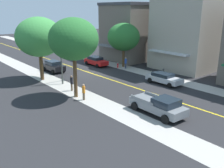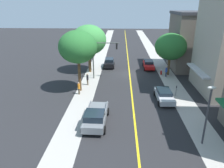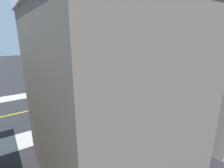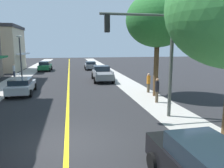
% 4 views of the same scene
% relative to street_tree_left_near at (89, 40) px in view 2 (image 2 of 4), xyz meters
% --- Properties ---
extents(ground_plane, '(140.00, 140.00, 0.00)m').
position_rel_street_tree_left_near_xyz_m(ground_plane, '(-7.07, 0.98, -5.66)').
color(ground_plane, '#262628').
extents(sidewalk_left, '(2.69, 126.00, 0.01)m').
position_rel_street_tree_left_near_xyz_m(sidewalk_left, '(-13.45, 0.98, -5.66)').
color(sidewalk_left, '#ADA8A0').
rests_on(sidewalk_left, ground).
extents(sidewalk_right, '(2.69, 126.00, 0.01)m').
position_rel_street_tree_left_near_xyz_m(sidewalk_right, '(-0.69, 0.98, -5.66)').
color(sidewalk_right, '#ADA8A0').
rests_on(sidewalk_right, ground).
extents(road_centerline_stripe, '(0.20, 126.00, 0.00)m').
position_rel_street_tree_left_near_xyz_m(road_centerline_stripe, '(-7.07, 0.98, -5.66)').
color(road_centerline_stripe, yellow).
rests_on(road_centerline_stripe, ground).
extents(brick_apartment_block, '(12.44, 8.80, 10.22)m').
position_rel_street_tree_left_near_xyz_m(brick_apartment_block, '(-20.49, -3.03, -0.54)').
color(brick_apartment_block, '#665B51').
rests_on(brick_apartment_block, ground).
extents(street_tree_left_near, '(5.96, 5.96, 8.21)m').
position_rel_street_tree_left_near_xyz_m(street_tree_left_near, '(0.00, 0.00, 0.00)').
color(street_tree_left_near, brown).
rests_on(street_tree_left_near, ground).
extents(street_tree_right_corner, '(5.09, 5.09, 8.35)m').
position_rel_street_tree_left_near_xyz_m(street_tree_right_corner, '(0.15, 8.78, 0.50)').
color(street_tree_right_corner, brown).
rests_on(street_tree_right_corner, ground).
extents(street_tree_left_far, '(5.17, 5.17, 7.04)m').
position_rel_street_tree_left_near_xyz_m(street_tree_left_far, '(-13.69, 1.04, -0.83)').
color(street_tree_left_far, brown).
rests_on(street_tree_left_far, ground).
extents(fire_hydrant, '(0.44, 0.24, 0.88)m').
position_rel_street_tree_left_near_xyz_m(fire_hydrant, '(-12.51, 1.02, -5.22)').
color(fire_hydrant, red).
rests_on(fire_hydrant, ground).
extents(parking_meter, '(0.12, 0.18, 1.37)m').
position_rel_street_tree_left_near_xyz_m(parking_meter, '(-12.90, 10.00, -4.76)').
color(parking_meter, '#4C4C51').
rests_on(parking_meter, ground).
extents(traffic_light_mast, '(4.22, 0.32, 6.33)m').
position_rel_street_tree_left_near_xyz_m(traffic_light_mast, '(-2.35, 3.54, -1.52)').
color(traffic_light_mast, '#474C47').
rests_on(traffic_light_mast, ground).
extents(street_lamp, '(0.70, 0.36, 5.41)m').
position_rel_street_tree_left_near_xyz_m(street_lamp, '(-12.78, 20.37, -2.24)').
color(street_lamp, '#38383D').
rests_on(street_lamp, ground).
extents(red_sedan_left_curb, '(2.00, 4.71, 1.47)m').
position_rel_street_tree_left_near_xyz_m(red_sedan_left_curb, '(-10.74, -2.55, -4.88)').
color(red_sedan_left_curb, red).
rests_on(red_sedan_left_curb, ground).
extents(silver_sedan_left_curb, '(2.12, 4.72, 1.38)m').
position_rel_street_tree_left_near_xyz_m(silver_sedan_left_curb, '(-11.03, 11.64, -4.92)').
color(silver_sedan_left_curb, '#B7BABF').
rests_on(silver_sedan_left_curb, ground).
extents(black_sedan_right_curb, '(2.07, 4.26, 1.62)m').
position_rel_street_tree_left_near_xyz_m(black_sedan_right_curb, '(-3.28, -3.18, -4.82)').
color(black_sedan_right_curb, black).
rests_on(black_sedan_right_curb, ground).
extents(grey_pickup_truck, '(2.45, 5.46, 1.72)m').
position_rel_street_tree_left_near_xyz_m(grey_pickup_truck, '(-3.08, 17.58, -4.79)').
color(grey_pickup_truck, slate).
rests_on(grey_pickup_truck, ground).
extents(pedestrian_blue_shirt, '(0.32, 0.32, 1.82)m').
position_rel_street_tree_left_near_xyz_m(pedestrian_blue_shirt, '(-13.08, 2.27, -4.68)').
color(pedestrian_blue_shirt, '#33384C').
rests_on(pedestrian_blue_shirt, ground).
extents(pedestrian_orange_shirt, '(0.33, 0.33, 1.73)m').
position_rel_street_tree_left_near_xyz_m(pedestrian_orange_shirt, '(0.04, 10.17, -4.74)').
color(pedestrian_orange_shirt, brown).
rests_on(pedestrian_orange_shirt, ground).
extents(pedestrian_black_shirt, '(0.30, 0.30, 1.81)m').
position_rel_street_tree_left_near_xyz_m(pedestrian_black_shirt, '(-0.59, 6.68, -4.68)').
color(pedestrian_black_shirt, brown).
rests_on(pedestrian_black_shirt, ground).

